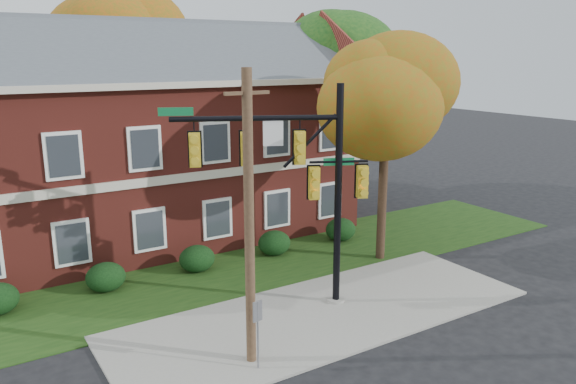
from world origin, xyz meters
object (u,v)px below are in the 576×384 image
tree_far_rear (120,43)px  utility_pole (249,222)px  apartment_building (146,129)px  tree_right_rear (339,57)px  hedge_center (197,259)px  hedge_far_right (341,230)px  hedge_left (106,277)px  tree_near_right (393,96)px  hedge_right (274,243)px  traffic_signal (298,173)px  sign_post (258,324)px

tree_far_rear → utility_pole: bearing=-97.8°
apartment_building → utility_pole: size_ratio=2.37×
tree_right_rear → utility_pole: bearing=-134.1°
hedge_center → hedge_far_right: bearing=0.0°
hedge_left → tree_right_rear: tree_right_rear is taller
tree_near_right → tree_right_rear: 9.94m
hedge_right → tree_right_rear: 12.50m
tree_near_right → utility_pole: 9.94m
hedge_far_right → tree_right_rear: tree_right_rear is taller
hedge_left → tree_far_rear: bearing=69.7°
hedge_center → tree_right_rear: (11.31, 6.11, 7.60)m
hedge_left → tree_right_rear: (14.81, 6.11, 7.60)m
apartment_building → tree_right_rear: (11.31, 0.86, 3.13)m
apartment_building → hedge_left: size_ratio=13.43×
tree_near_right → traffic_signal: (-5.59, -1.81, -2.09)m
sign_post → tree_far_rear: bearing=72.7°
hedge_right → hedge_far_right: (3.50, 0.00, 0.00)m
apartment_building → hedge_right: 7.73m
hedge_far_right → traffic_signal: (-5.37, -4.64, 4.06)m
hedge_far_right → tree_near_right: (0.22, -2.83, 6.14)m
tree_near_right → tree_right_rear: (4.09, 8.95, 1.45)m
hedge_left → hedge_right: (7.00, 0.00, 0.00)m
hedge_left → hedge_center: (3.50, 0.00, 0.00)m
hedge_right → traffic_signal: bearing=-111.9°
apartment_building → traffic_signal: apartment_building is taller
sign_post → hedge_left: bearing=95.8°
hedge_right → tree_near_right: (3.72, -2.83, 6.14)m
hedge_far_right → hedge_right: bearing=180.0°
tree_far_rear → traffic_signal: bearing=-89.1°
apartment_building → hedge_right: size_ratio=13.43×
hedge_left → hedge_far_right: 10.50m
hedge_center → tree_near_right: 9.90m
tree_near_right → sign_post: 11.17m
hedge_right → traffic_signal: size_ratio=0.19×
tree_right_rear → apartment_building: bearing=-175.7°
tree_far_rear → apartment_building: bearing=-99.7°
hedge_far_right → tree_far_rear: (-5.66, 13.09, 8.32)m
hedge_left → hedge_right: same height
traffic_signal → hedge_far_right: bearing=65.7°
hedge_center → utility_pole: size_ratio=0.18×
tree_near_right → tree_right_rear: bearing=65.4°
apartment_building → tree_near_right: size_ratio=2.19×
apartment_building → hedge_left: 7.73m
tree_near_right → tree_far_rear: (-5.88, 15.93, 2.17)m
apartment_building → traffic_signal: bearing=-80.6°
tree_far_rear → utility_pole: tree_far_rear is taller
hedge_far_right → utility_pole: (-8.41, -7.00, 3.50)m
hedge_left → tree_near_right: 12.68m
hedge_far_right → tree_right_rear: (4.31, 6.11, 7.60)m
tree_right_rear → utility_pole: size_ratio=1.34×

